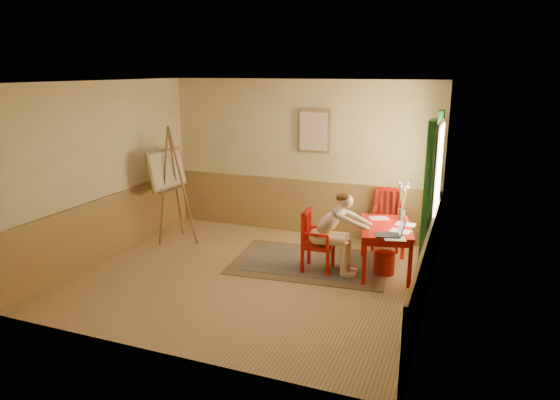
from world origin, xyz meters
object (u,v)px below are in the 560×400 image
at_px(chair_left, 315,241).
at_px(figure, 334,229).
at_px(table, 386,231).
at_px(easel, 169,174).
at_px(chair_back, 387,219).
at_px(laptop, 392,233).

distance_m(chair_left, figure, 0.36).
xyz_separation_m(table, easel, (-3.79, 0.10, 0.58)).
height_order(chair_left, figure, figure).
bearing_deg(figure, table, 26.52).
height_order(chair_back, easel, easel).
bearing_deg(figure, chair_left, 178.73).
height_order(chair_left, easel, easel).
relative_size(chair_back, laptop, 2.27).
distance_m(chair_back, laptop, 1.57).
xyz_separation_m(chair_left, figure, (0.28, -0.01, 0.22)).
xyz_separation_m(chair_left, laptop, (1.14, -0.10, 0.30)).
distance_m(figure, laptop, 0.86).
xyz_separation_m(table, chair_back, (-0.16, 1.07, -0.12)).
height_order(chair_back, figure, figure).
distance_m(table, chair_back, 1.09).
xyz_separation_m(chair_left, chair_back, (0.83, 1.41, 0.04)).
bearing_deg(figure, laptop, -6.35).
xyz_separation_m(chair_back, laptop, (0.31, -1.51, 0.26)).
xyz_separation_m(chair_back, easel, (-3.63, -0.97, 0.70)).
bearing_deg(chair_back, easel, -165.00).
bearing_deg(chair_left, table, 19.24).
height_order(chair_back, laptop, chair_back).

